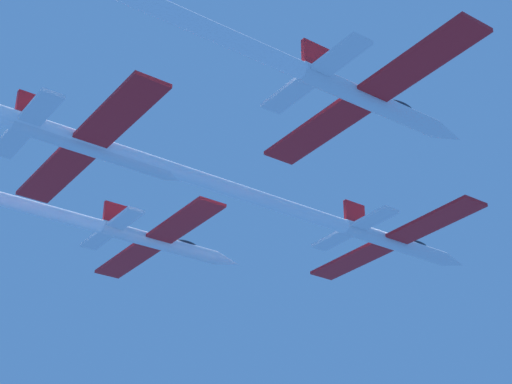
{
  "coord_description": "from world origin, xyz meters",
  "views": [
    {
      "loc": [
        50.96,
        -51.41,
        -32.41
      ],
      "look_at": [
        0.23,
        -15.29,
        0.38
      ],
      "focal_mm": 59.03,
      "sensor_mm": 36.0,
      "label": 1
    }
  ],
  "objects": [
    {
      "name": "jet_lead",
      "position": [
        0.26,
        -23.8,
        -0.13
      ],
      "size": [
        20.61,
        78.58,
        3.41
      ],
      "color": "white"
    }
  ]
}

